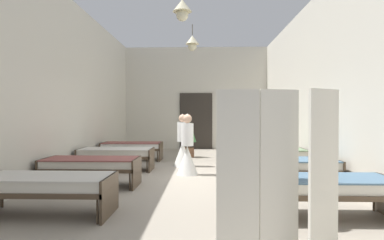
# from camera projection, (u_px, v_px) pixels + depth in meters

# --- Properties ---
(ground_plane) EXTENTS (6.68, 13.44, 0.10)m
(ground_plane) POSITION_uv_depth(u_px,v_px,m) (191.00, 180.00, 7.42)
(ground_plane) COLOR #9E9384
(room_shell) EXTENTS (6.48, 13.04, 4.38)m
(room_shell) POSITION_uv_depth(u_px,v_px,m) (192.00, 88.00, 8.72)
(room_shell) COLOR beige
(room_shell) RESTS_ON ground
(bed_left_row_0) EXTENTS (1.90, 0.84, 0.57)m
(bed_left_row_0) POSITION_uv_depth(u_px,v_px,m) (46.00, 185.00, 4.63)
(bed_left_row_0) COLOR #473828
(bed_left_row_0) RESTS_ON ground
(bed_right_row_0) EXTENTS (1.90, 0.84, 0.57)m
(bed_right_row_0) POSITION_uv_depth(u_px,v_px,m) (325.00, 187.00, 4.50)
(bed_right_row_0) COLOR #473828
(bed_right_row_0) RESTS_ON ground
(bed_left_row_1) EXTENTS (1.90, 0.84, 0.57)m
(bed_left_row_1) POSITION_uv_depth(u_px,v_px,m) (91.00, 165.00, 6.53)
(bed_left_row_1) COLOR #473828
(bed_left_row_1) RESTS_ON ground
(bed_right_row_1) EXTENTS (1.90, 0.84, 0.57)m
(bed_right_row_1) POSITION_uv_depth(u_px,v_px,m) (288.00, 166.00, 6.40)
(bed_right_row_1) COLOR #473828
(bed_right_row_1) RESTS_ON ground
(bed_left_row_2) EXTENTS (1.90, 0.84, 0.57)m
(bed_left_row_2) POSITION_uv_depth(u_px,v_px,m) (116.00, 154.00, 8.43)
(bed_left_row_2) COLOR #473828
(bed_left_row_2) RESTS_ON ground
(bed_right_row_2) EXTENTS (1.90, 0.84, 0.57)m
(bed_right_row_2) POSITION_uv_depth(u_px,v_px,m) (269.00, 154.00, 8.30)
(bed_right_row_2) COLOR #473828
(bed_right_row_2) RESTS_ON ground
(bed_left_row_3) EXTENTS (1.90, 0.84, 0.57)m
(bed_left_row_3) POSITION_uv_depth(u_px,v_px,m) (132.00, 147.00, 10.32)
(bed_left_row_3) COLOR #473828
(bed_left_row_3) RESTS_ON ground
(bed_right_row_3) EXTENTS (1.90, 0.84, 0.57)m
(bed_right_row_3) POSITION_uv_depth(u_px,v_px,m) (256.00, 147.00, 10.20)
(bed_right_row_3) COLOR #473828
(bed_right_row_3) RESTS_ON ground
(nurse_near_aisle) EXTENTS (0.52, 0.52, 1.49)m
(nurse_near_aisle) POSITION_uv_depth(u_px,v_px,m) (187.00, 153.00, 7.80)
(nurse_near_aisle) COLOR white
(nurse_near_aisle) RESTS_ON ground
(nurse_mid_aisle) EXTENTS (0.52, 0.52, 1.49)m
(nurse_mid_aisle) POSITION_uv_depth(u_px,v_px,m) (183.00, 148.00, 9.10)
(nurse_mid_aisle) COLOR white
(nurse_mid_aisle) RESTS_ON ground
(potted_plant) EXTENTS (0.51, 0.51, 1.35)m
(potted_plant) POSITION_uv_depth(u_px,v_px,m) (189.00, 134.00, 11.04)
(potted_plant) COLOR brown
(potted_plant) RESTS_ON ground
(privacy_screen) EXTENTS (1.23, 0.26, 1.70)m
(privacy_screen) POSITION_uv_depth(u_px,v_px,m) (280.00, 175.00, 3.17)
(privacy_screen) COLOR silver
(privacy_screen) RESTS_ON ground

